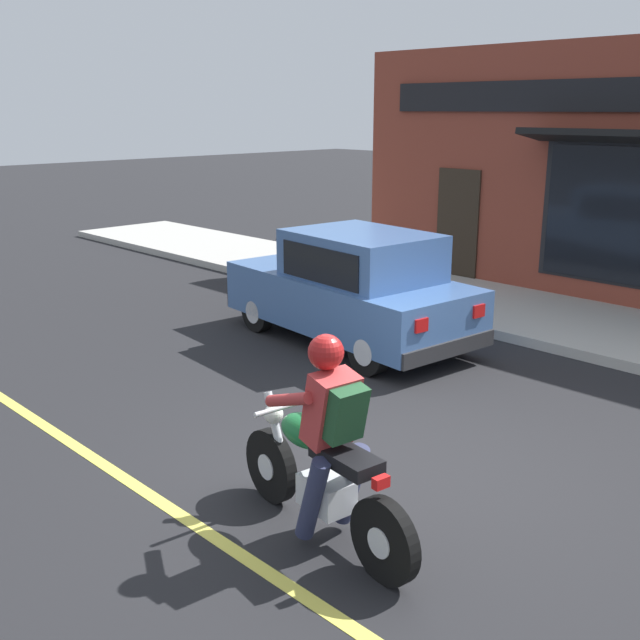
% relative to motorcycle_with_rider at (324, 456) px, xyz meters
% --- Properties ---
extents(ground_plane, '(80.00, 80.00, 0.00)m').
position_rel_motorcycle_with_rider_xyz_m(ground_plane, '(1.19, 0.32, -0.68)').
color(ground_plane, black).
extents(sidewalk_curb, '(2.60, 22.00, 0.14)m').
position_rel_motorcycle_with_rider_xyz_m(sidewalk_curb, '(6.59, 3.32, -0.61)').
color(sidewalk_curb, '#ADAAA3').
rests_on(sidewalk_curb, ground).
extents(lane_stripe, '(0.12, 19.80, 0.01)m').
position_rel_motorcycle_with_rider_xyz_m(lane_stripe, '(-0.61, 3.32, -0.67)').
color(lane_stripe, '#D1C64C').
rests_on(lane_stripe, ground).
extents(storefront_building, '(1.25, 9.51, 4.20)m').
position_rel_motorcycle_with_rider_xyz_m(storefront_building, '(8.12, 1.82, 1.43)').
color(storefront_building, brown).
rests_on(storefront_building, ground).
extents(motorcycle_with_rider, '(0.63, 2.02, 1.62)m').
position_rel_motorcycle_with_rider_xyz_m(motorcycle_with_rider, '(0.00, 0.00, 0.00)').
color(motorcycle_with_rider, black).
rests_on(motorcycle_with_rider, ground).
extents(car_hatchback, '(1.99, 3.92, 1.57)m').
position_rel_motorcycle_with_rider_xyz_m(car_hatchback, '(3.76, 3.26, 0.09)').
color(car_hatchback, black).
rests_on(car_hatchback, ground).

